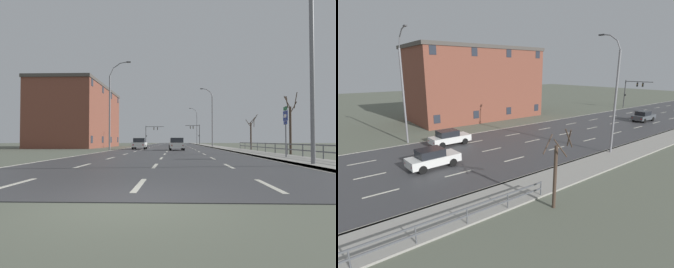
% 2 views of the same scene
% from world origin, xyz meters
% --- Properties ---
extents(ground_plane, '(160.00, 160.00, 0.12)m').
position_xyz_m(ground_plane, '(0.00, 48.00, -0.06)').
color(ground_plane, '#5B6051').
extents(road_asphalt_strip, '(14.00, 120.00, 0.03)m').
position_xyz_m(road_asphalt_strip, '(0.00, 59.99, 0.01)').
color(road_asphalt_strip, '#3D3D3F').
rests_on(road_asphalt_strip, ground).
extents(street_lamp_midground, '(2.30, 0.24, 10.75)m').
position_xyz_m(street_lamp_midground, '(7.47, 42.63, 5.28)').
color(street_lamp_midground, slate).
rests_on(street_lamp_midground, ground).
extents(street_lamp_left_bank, '(2.82, 0.24, 11.56)m').
position_xyz_m(street_lamp_left_bank, '(-7.42, 28.66, 5.63)').
color(street_lamp_left_bank, slate).
rests_on(street_lamp_left_bank, ground).
extents(traffic_signal_left, '(5.41, 0.36, 5.58)m').
position_xyz_m(traffic_signal_left, '(-6.51, 72.41, 3.88)').
color(traffic_signal_left, '#38383A').
rests_on(traffic_signal_left, ground).
extents(car_far_left, '(2.02, 4.19, 1.57)m').
position_xyz_m(car_far_left, '(1.07, 28.00, 0.80)').
color(car_far_left, silver).
rests_on(car_far_left, ground).
extents(car_near_right, '(1.90, 4.13, 1.57)m').
position_xyz_m(car_near_right, '(-4.11, 31.88, 0.80)').
color(car_near_right, silver).
rests_on(car_near_right, ground).
extents(car_distant, '(1.86, 4.11, 1.57)m').
position_xyz_m(car_distant, '(1.77, 60.82, 0.80)').
color(car_distant, '#474C51').
rests_on(car_distant, ground).
extents(brick_building, '(10.40, 20.38, 11.04)m').
position_xyz_m(brick_building, '(-16.66, 42.48, 5.53)').
color(brick_building, brown).
rests_on(brick_building, ground).
extents(bare_tree_mid, '(1.54, 1.64, 4.79)m').
position_xyz_m(bare_tree_mid, '(11.28, 31.06, 2.19)').
color(bare_tree_mid, '#423328').
rests_on(bare_tree_mid, ground).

